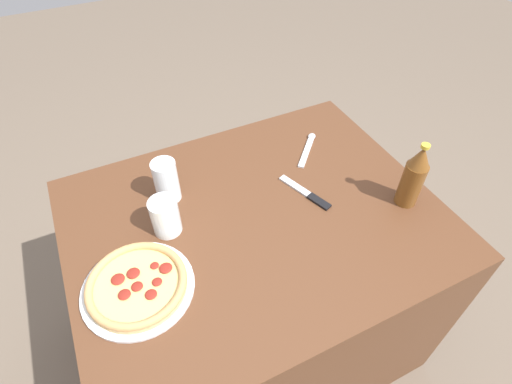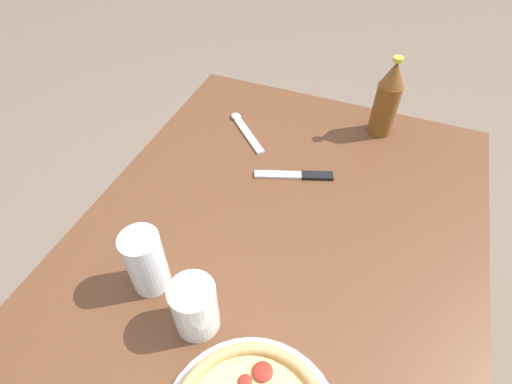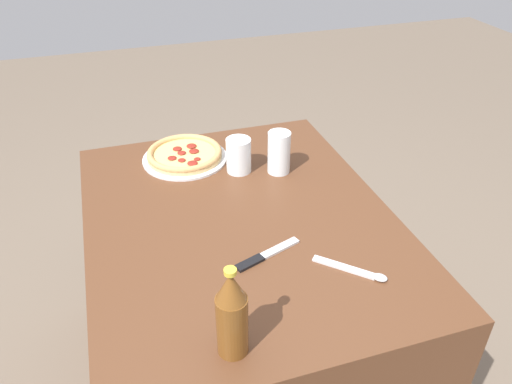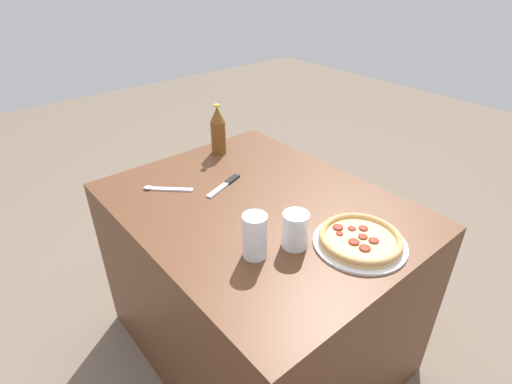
{
  "view_description": "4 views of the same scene",
  "coord_description": "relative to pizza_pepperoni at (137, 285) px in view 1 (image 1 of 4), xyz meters",
  "views": [
    {
      "loc": [
        -0.33,
        -0.68,
        1.6
      ],
      "look_at": [
        0.01,
        0.02,
        0.8
      ],
      "focal_mm": 28.0,
      "sensor_mm": 36.0,
      "label": 1
    },
    {
      "loc": [
        -0.5,
        -0.15,
        1.4
      ],
      "look_at": [
        0.05,
        0.07,
        0.78
      ],
      "focal_mm": 28.0,
      "sensor_mm": 36.0,
      "label": 2
    },
    {
      "loc": [
        1.08,
        -0.3,
        1.55
      ],
      "look_at": [
        0.02,
        0.04,
        0.81
      ],
      "focal_mm": 35.0,
      "sensor_mm": 36.0,
      "label": 3
    },
    {
      "loc": [
        -0.89,
        0.76,
        1.47
      ],
      "look_at": [
        0.01,
        0.01,
        0.77
      ],
      "focal_mm": 28.0,
      "sensor_mm": 36.0,
      "label": 4
    }
  ],
  "objects": [
    {
      "name": "glass_iced_tea",
      "position": [
        0.17,
        0.27,
        0.04
      ],
      "size": [
        0.07,
        0.07,
        0.14
      ],
      "color": "white",
      "rests_on": "table"
    },
    {
      "name": "ground_plane",
      "position": [
        0.37,
        0.09,
        -0.74
      ],
      "size": [
        8.0,
        8.0,
        0.0
      ],
      "primitive_type": "plane",
      "color": "#6B5B4C"
    },
    {
      "name": "glass_cola",
      "position": [
        0.12,
        0.15,
        0.03
      ],
      "size": [
        0.08,
        0.08,
        0.11
      ],
      "color": "white",
      "rests_on": "table"
    },
    {
      "name": "spoon",
      "position": [
        0.67,
        0.29,
        -0.01
      ],
      "size": [
        0.14,
        0.15,
        0.01
      ],
      "color": "silver",
      "rests_on": "table"
    },
    {
      "name": "table",
      "position": [
        0.37,
        0.09,
        -0.38
      ],
      "size": [
        1.07,
        0.84,
        0.72
      ],
      "color": "#56331E",
      "rests_on": "ground_plane"
    },
    {
      "name": "knife",
      "position": [
        0.55,
        0.1,
        -0.01
      ],
      "size": [
        0.09,
        0.19,
        0.01
      ],
      "color": "black",
      "rests_on": "table"
    },
    {
      "name": "beer_bottle",
      "position": [
        0.8,
        -0.05,
        0.08
      ],
      "size": [
        0.06,
        0.06,
        0.22
      ],
      "color": "brown",
      "rests_on": "table"
    },
    {
      "name": "pizza_pepperoni",
      "position": [
        0.0,
        0.0,
        0.0
      ],
      "size": [
        0.28,
        0.28,
        0.04
      ],
      "color": "silver",
      "rests_on": "table"
    }
  ]
}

